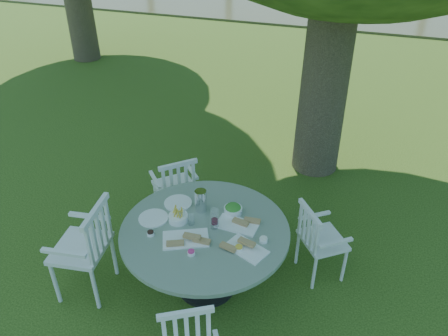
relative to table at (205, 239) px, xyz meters
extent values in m
plane|color=#1D380B|center=(-0.10, 0.62, -0.60)|extent=(140.00, 140.00, 0.00)
cylinder|color=black|center=(0.00, 0.00, -0.58)|extent=(0.56, 0.56, 0.04)
cylinder|color=black|center=(0.00, 0.00, -0.24)|extent=(0.12, 0.12, 0.65)
cylinder|color=gray|center=(0.00, 0.00, 0.10)|extent=(1.52, 1.52, 0.04)
cylinder|color=white|center=(1.24, 0.50, -0.40)|extent=(0.03, 0.03, 0.40)
cylinder|color=white|center=(1.03, 0.78, -0.40)|extent=(0.03, 0.03, 0.40)
cylinder|color=white|center=(0.98, 0.30, -0.40)|extent=(0.03, 0.03, 0.40)
cylinder|color=white|center=(0.77, 0.59, -0.40)|extent=(0.03, 0.03, 0.40)
cube|color=white|center=(1.00, 0.54, -0.18)|extent=(0.55, 0.56, 0.04)
cube|color=white|center=(0.86, 0.44, 0.01)|extent=(0.28, 0.35, 0.41)
cylinder|color=white|center=(-0.70, 1.14, -0.39)|extent=(0.03, 0.03, 0.42)
cylinder|color=white|center=(-0.97, 0.88, -0.39)|extent=(0.03, 0.03, 0.42)
cylinder|color=white|center=(-0.47, 0.90, -0.39)|extent=(0.03, 0.03, 0.42)
cylinder|color=white|center=(-0.74, 0.64, -0.39)|extent=(0.03, 0.03, 0.42)
cube|color=white|center=(-0.72, 0.89, -0.16)|extent=(0.58, 0.58, 0.04)
cube|color=white|center=(-0.59, 0.75, 0.03)|extent=(0.34, 0.32, 0.43)
cylinder|color=white|center=(-1.30, -0.19, -0.36)|extent=(0.04, 0.04, 0.49)
cylinder|color=white|center=(-1.24, -0.62, -0.36)|extent=(0.04, 0.04, 0.49)
cylinder|color=white|center=(-0.92, -0.14, -0.36)|extent=(0.04, 0.04, 0.49)
cylinder|color=white|center=(-0.85, -0.57, -0.36)|extent=(0.04, 0.04, 0.49)
cube|color=white|center=(-1.08, -0.38, -0.10)|extent=(0.52, 0.56, 0.04)
cube|color=white|center=(-0.86, -0.35, 0.13)|extent=(0.11, 0.50, 0.50)
cube|color=white|center=(0.22, -0.95, 0.00)|extent=(0.37, 0.24, 0.41)
cube|color=white|center=(-0.10, -0.19, 0.13)|extent=(0.46, 0.38, 0.01)
cube|color=white|center=(0.43, -0.14, 0.13)|extent=(0.40, 0.32, 0.01)
cube|color=white|center=(0.26, 0.13, 0.13)|extent=(0.38, 0.23, 0.02)
cylinder|color=white|center=(-0.50, -0.02, 0.13)|extent=(0.27, 0.27, 0.01)
cylinder|color=white|center=(-0.38, 0.26, 0.13)|extent=(0.27, 0.27, 0.01)
cylinder|color=white|center=(-0.27, 0.02, 0.16)|extent=(0.18, 0.18, 0.07)
cylinder|color=white|center=(0.17, 0.30, 0.15)|extent=(0.17, 0.17, 0.06)
cylinder|color=silver|center=(-0.13, 0.24, 0.23)|extent=(0.11, 0.11, 0.22)
cylinder|color=white|center=(0.08, 0.05, 0.22)|extent=(0.07, 0.07, 0.20)
cylinder|color=white|center=(-0.14, 0.02, 0.17)|extent=(0.06, 0.06, 0.10)
cylinder|color=white|center=(-0.24, 0.04, 0.18)|extent=(0.07, 0.07, 0.12)
cylinder|color=white|center=(0.01, -0.34, 0.14)|extent=(0.07, 0.07, 0.03)
cylinder|color=white|center=(0.37, -0.16, 0.14)|extent=(0.07, 0.07, 0.03)
cylinder|color=white|center=(0.54, 0.01, 0.14)|extent=(0.07, 0.07, 0.03)
cylinder|color=white|center=(-0.42, -0.23, 0.14)|extent=(0.07, 0.07, 0.03)
camera|label=1|loc=(1.12, -2.76, 2.68)|focal=35.00mm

